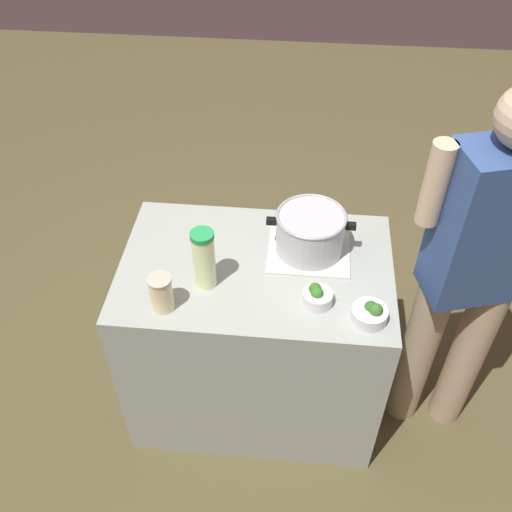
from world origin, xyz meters
TOP-DOWN VIEW (x-y plane):
  - ground_plane at (0.00, 0.00)m, footprint 8.00×8.00m
  - counter_slab at (0.00, 0.00)m, footprint 1.03×0.68m
  - dish_cloth at (0.20, 0.11)m, footprint 0.31×0.30m
  - cooking_pot at (0.20, 0.11)m, footprint 0.33×0.27m
  - lemonade_pitcher at (-0.17, -0.11)m, footprint 0.08×0.08m
  - mason_jar at (-0.30, -0.24)m, footprint 0.08×0.08m
  - broccoli_bowl_front at (0.23, -0.16)m, footprint 0.10×0.10m
  - broccoli_bowl_center at (0.41, -0.22)m, footprint 0.12×0.12m
  - person_cook at (0.78, -0.02)m, footprint 0.50×0.29m

SIDE VIEW (x-z plane):
  - ground_plane at x=0.00m, z-range 0.00..0.00m
  - counter_slab at x=0.00m, z-range 0.00..0.85m
  - dish_cloth at x=0.20m, z-range 0.85..0.86m
  - broccoli_bowl_center at x=0.41m, z-range 0.84..0.92m
  - broccoli_bowl_front at x=0.23m, z-range 0.84..0.92m
  - person_cook at x=0.78m, z-range 0.09..1.72m
  - mason_jar at x=-0.30m, z-range 0.85..0.99m
  - cooking_pot at x=0.20m, z-range 0.86..1.03m
  - lemonade_pitcher at x=-0.17m, z-range 0.85..1.09m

